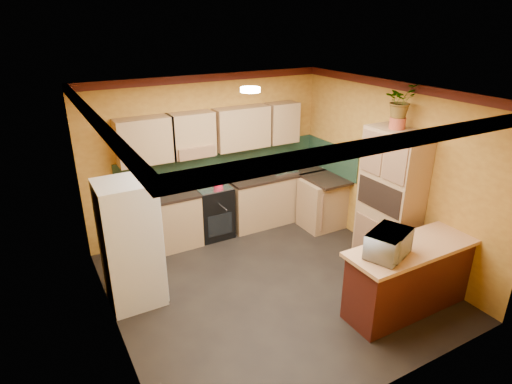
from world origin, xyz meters
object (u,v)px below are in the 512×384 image
pantry (390,199)px  breakfast_bar (411,278)px  microwave (389,244)px  stove (213,211)px  base_cabinets_back (245,205)px  fridge (130,244)px

pantry → breakfast_bar: size_ratio=1.17×
breakfast_bar → microwave: 0.82m
stove → microwave: microwave is taller
stove → pantry: size_ratio=0.43×
base_cabinets_back → pantry: pantry is taller
stove → breakfast_bar: stove is taller
base_cabinets_back → pantry: size_ratio=1.74×
base_cabinets_back → breakfast_bar: same height
fridge → microwave: bearing=-36.6°
stove → base_cabinets_back: bearing=0.0°
base_cabinets_back → pantry: 2.54m
base_cabinets_back → stove: bearing=-180.0°
fridge → breakfast_bar: size_ratio=0.94×
fridge → base_cabinets_back: bearing=27.4°
stove → fridge: size_ratio=0.54×
stove → fridge: 2.07m
base_cabinets_back → fridge: (-2.28, -1.18, 0.41)m
pantry → microwave: pantry is taller
stove → pantry: bearing=-47.0°
pantry → breakfast_bar: bearing=-118.4°
fridge → breakfast_bar: (3.06, -1.90, -0.41)m
breakfast_bar → microwave: (-0.50, 0.00, 0.65)m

